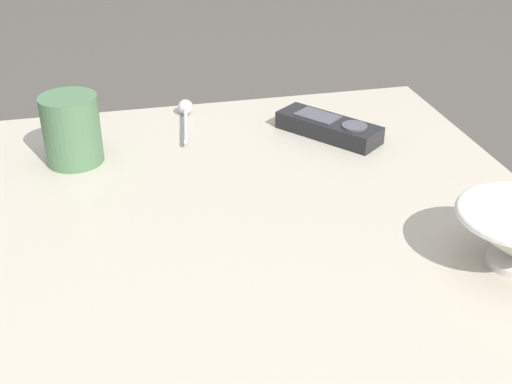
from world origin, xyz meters
TOP-DOWN VIEW (x-y plane):
  - ground_plane at (0.00, 0.00)m, footprint 6.00×6.00m
  - table at (0.00, 0.00)m, footprint 0.67×0.68m
  - coffee_mug at (0.17, 0.22)m, footprint 0.08×0.08m
  - teaspoon at (0.28, 0.05)m, footprint 0.14×0.03m
  - tv_remote_near at (0.17, -0.14)m, footprint 0.15×0.14m

SIDE VIEW (x-z plane):
  - ground_plane at x=0.00m, z-range 0.00..0.00m
  - table at x=0.00m, z-range 0.00..0.04m
  - teaspoon at x=0.28m, z-range 0.04..0.06m
  - tv_remote_near at x=0.17m, z-range 0.04..0.06m
  - coffee_mug at x=0.17m, z-range 0.04..0.13m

